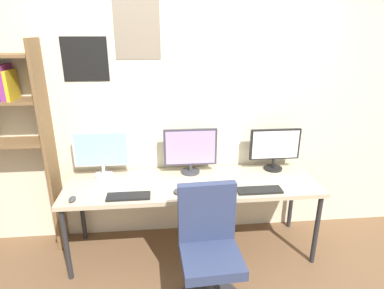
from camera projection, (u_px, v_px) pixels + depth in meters
name	position (u px, v px, depth m)	size (l,w,h in m)	color
wall_back	(188.00, 112.00, 3.14)	(4.70, 0.11, 2.60)	beige
desk	(193.00, 187.00, 2.95)	(2.30, 0.68, 0.74)	tan
office_chair	(209.00, 261.00, 2.44)	(0.52, 0.52, 0.99)	#2D2D33
monitor_left	(102.00, 152.00, 2.98)	(0.51, 0.18, 0.45)	silver
monitor_center	(190.00, 150.00, 3.05)	(0.51, 0.18, 0.45)	#38383D
monitor_right	(275.00, 147.00, 3.13)	(0.50, 0.18, 0.42)	black
keyboard_left	(129.00, 196.00, 2.67)	(0.36, 0.13, 0.02)	black
keyboard_right	(259.00, 190.00, 2.77)	(0.39, 0.13, 0.02)	black
mouse_left_side	(72.00, 199.00, 2.61)	(0.06, 0.10, 0.03)	#38383D
mouse_right_side	(177.00, 191.00, 2.73)	(0.06, 0.10, 0.03)	#38383D
laptop_closed	(121.00, 185.00, 2.86)	(0.32, 0.22, 0.02)	silver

